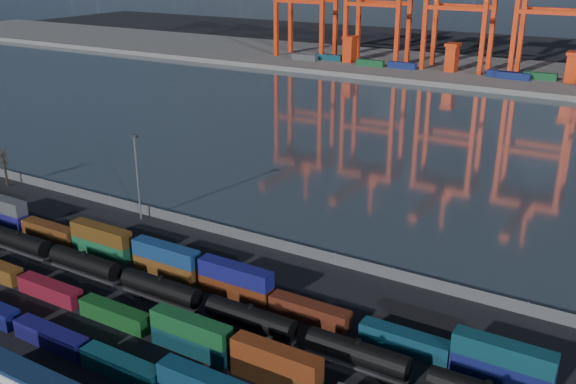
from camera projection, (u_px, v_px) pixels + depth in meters
The scene contains 12 objects.
ground at pixel (174, 329), 86.01m from camera, with size 700.00×700.00×0.00m, color black.
harbor_water at pixel (432, 141), 170.35m from camera, with size 700.00×700.00×0.00m, color #2B373E.
far_quay at pixel (520, 76), 254.35m from camera, with size 700.00×70.00×2.00m, color #514F4C.
container_row_south at pixel (32, 324), 83.48m from camera, with size 139.40×2.35×5.01m.
container_row_mid at pixel (213, 347), 79.08m from camera, with size 140.04×2.32×4.94m.
container_row_north at pixel (195, 271), 97.06m from camera, with size 141.34×2.41×5.13m.
tanker_string at pixel (122, 276), 95.77m from camera, with size 121.96×2.89×4.14m.
waterfront_fence at pixel (282, 245), 108.15m from camera, with size 160.12×0.12×2.20m.
bare_tree at pixel (5, 167), 136.72m from camera, with size 2.24×2.34×8.71m.
yard_light_mast at pixel (137, 173), 117.98m from camera, with size 1.60×0.40×16.60m.
quay_containers at pixel (483, 73), 247.12m from camera, with size 172.58×10.99×2.60m.
straddle_carriers at pixel (510, 61), 245.10m from camera, with size 140.00×7.00×11.10m.
Camera 1 is at (51.05, -55.61, 47.71)m, focal length 40.00 mm.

